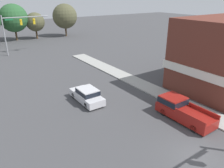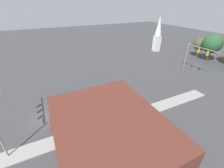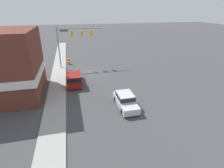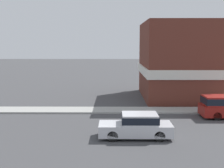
{
  "view_description": "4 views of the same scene",
  "coord_description": "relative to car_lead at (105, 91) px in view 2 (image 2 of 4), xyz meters",
  "views": [
    {
      "loc": [
        -11.9,
        -6.53,
        10.56
      ],
      "look_at": [
        -0.07,
        10.52,
        2.07
      ],
      "focal_mm": 35.0,
      "sensor_mm": 36.0,
      "label": 1
    },
    {
      "loc": [
        21.45,
        2.18,
        16.67
      ],
      "look_at": [
        -0.87,
        12.94,
        2.94
      ],
      "focal_mm": 24.0,
      "sensor_mm": 36.0,
      "label": 2
    },
    {
      "loc": [
        3.44,
        28.78,
        10.5
      ],
      "look_at": [
        -0.53,
        12.4,
        3.12
      ],
      "focal_mm": 28.0,
      "sensor_mm": 36.0,
      "label": 3
    },
    {
      "loc": [
        -21.46,
        13.52,
        5.95
      ],
      "look_at": [
        1.08,
        13.7,
        3.02
      ],
      "focal_mm": 50.0,
      "sensor_mm": 36.0,
      "label": 4
    }
  ],
  "objects": [
    {
      "name": "church_steeple",
      "position": [
        -19.95,
        29.69,
        5.67
      ],
      "size": [
        2.38,
        2.38,
        12.38
      ],
      "color": "white",
      "rests_on": "ground"
    },
    {
      "name": "far_signal_assembly",
      "position": [
        -0.37,
        25.25,
        4.5
      ],
      "size": [
        8.44,
        0.49,
        7.26
      ],
      "color": "gray",
      "rests_on": "ground"
    },
    {
      "name": "ground_plane",
      "position": [
        2.19,
        -12.08,
        -0.81
      ],
      "size": [
        200.0,
        200.0,
        0.0
      ],
      "primitive_type": "plane",
      "color": "#424244"
    },
    {
      "name": "pickup_truck_parked",
      "position": [
        5.47,
        -7.78,
        0.08
      ],
      "size": [
        2.05,
        5.36,
        1.78
      ],
      "color": "black",
      "rests_on": "ground"
    },
    {
      "name": "corner_brick_building",
      "position": [
        15.11,
        -6.09,
        3.21
      ],
      "size": [
        11.33,
        8.97,
        8.26
      ],
      "color": "brown",
      "rests_on": "ground"
    },
    {
      "name": "car_lead",
      "position": [
        0.0,
        0.0,
        0.0
      ],
      "size": [
        1.87,
        4.62,
        1.56
      ],
      "color": "black",
      "rests_on": "ground"
    },
    {
      "name": "backdrop_tree_left_mid",
      "position": [
        -4.17,
        37.25,
        4.6
      ],
      "size": [
        5.69,
        5.69,
        8.26
      ],
      "color": "#4C3823",
      "rests_on": "ground"
    },
    {
      "name": "backdrop_tree_left_far",
      "position": [
        -8.15,
        37.54,
        3.57
      ],
      "size": [
        4.28,
        4.28,
        6.54
      ],
      "color": "#4C3823",
      "rests_on": "ground"
    },
    {
      "name": "sidewalk_curb",
      "position": [
        7.89,
        -12.08,
        -0.74
      ],
      "size": [
        2.4,
        60.0,
        0.14
      ],
      "color": "#9E9E99",
      "rests_on": "ground"
    }
  ]
}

